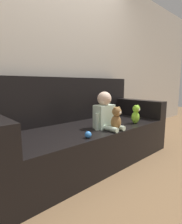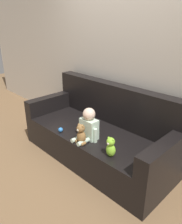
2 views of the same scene
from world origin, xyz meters
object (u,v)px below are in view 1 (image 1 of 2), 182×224
teddy_bear_brown (116,119)px  plush_toy_side (136,114)px  person_baby (105,113)px  couch (82,132)px  toy_ball (88,135)px

teddy_bear_brown → plush_toy_side: (0.43, 0.05, -0.00)m
person_baby → teddy_bear_brown: person_baby is taller
person_baby → plush_toy_side: 0.47m
couch → plush_toy_side: (0.54, -0.40, 0.21)m
toy_ball → couch: bearing=56.7°
couch → toy_ball: bearing=-123.3°
person_baby → plush_toy_side: size_ratio=1.76×
plush_toy_side → toy_ball: plush_toy_side is taller
couch → plush_toy_side: couch is taller
plush_toy_side → teddy_bear_brown: bearing=-173.9°
person_baby → teddy_bear_brown: (0.02, -0.14, -0.06)m
plush_toy_side → toy_ball: size_ratio=3.70×
person_baby → plush_toy_side: bearing=-12.2°
teddy_bear_brown → toy_ball: teddy_bear_brown is taller
plush_toy_side → toy_ball: bearing=-176.4°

